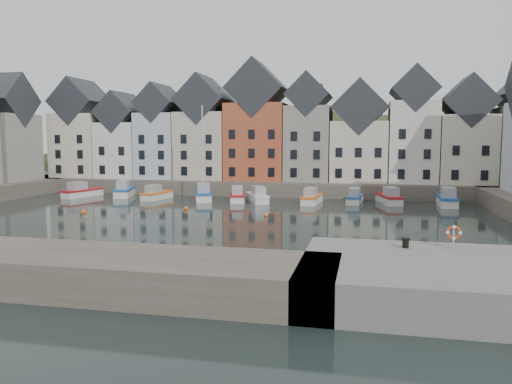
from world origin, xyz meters
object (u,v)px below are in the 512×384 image
(boat_a, at_px, (81,192))
(boat_d, at_px, (203,194))
(mooring_bollard, at_px, (406,242))
(life_ring_post, at_px, (454,233))

(boat_a, height_order, boat_d, boat_d)
(boat_a, relative_size, mooring_bollard, 11.68)
(boat_a, xyz_separation_m, life_ring_post, (43.81, -33.31, 2.15))
(life_ring_post, bearing_deg, boat_d, 127.73)
(boat_a, distance_m, boat_d, 17.84)
(boat_a, bearing_deg, mooring_bollard, -24.47)
(mooring_bollard, relative_size, life_ring_post, 0.43)
(boat_a, relative_size, boat_d, 0.51)
(life_ring_post, bearing_deg, boat_a, 142.75)
(boat_d, height_order, life_ring_post, boat_d)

